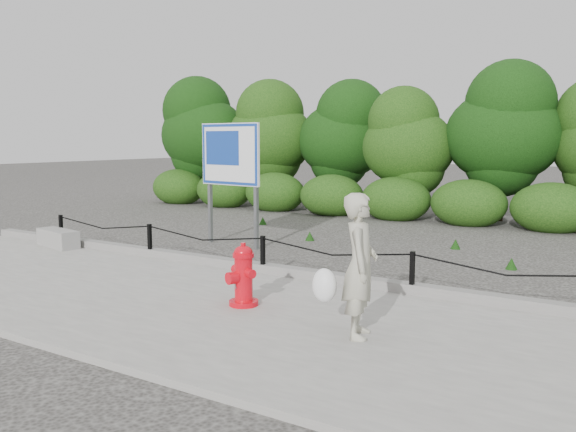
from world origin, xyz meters
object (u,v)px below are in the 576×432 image
(fire_hydrant, at_px, (243,276))
(pedestrian, at_px, (358,267))
(concrete_block, at_px, (58,238))
(advertising_sign, at_px, (230,160))

(fire_hydrant, xyz_separation_m, pedestrian, (1.78, -0.33, 0.38))
(concrete_block, relative_size, advertising_sign, 0.43)
(pedestrian, bearing_deg, concrete_block, 55.09)
(pedestrian, height_order, concrete_block, pedestrian)
(fire_hydrant, bearing_deg, advertising_sign, 149.94)
(fire_hydrant, height_order, advertising_sign, advertising_sign)
(concrete_block, distance_m, advertising_sign, 3.75)
(pedestrian, distance_m, advertising_sign, 6.44)
(fire_hydrant, relative_size, concrete_block, 0.75)
(fire_hydrant, bearing_deg, concrete_block, -174.17)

